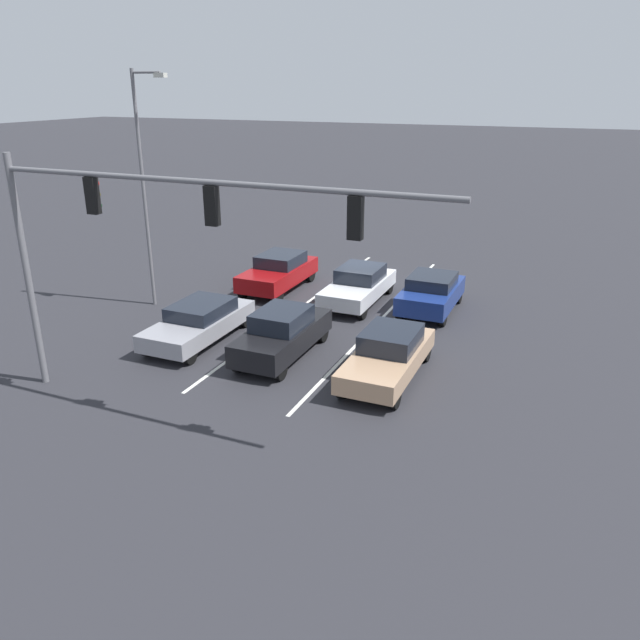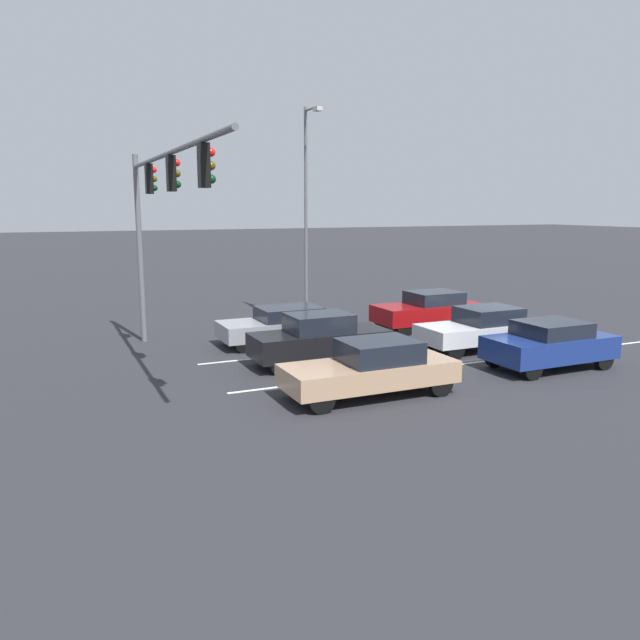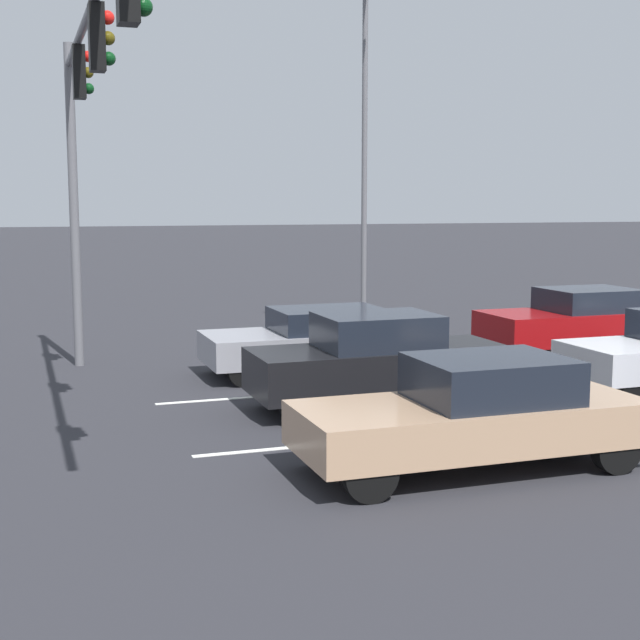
{
  "view_description": "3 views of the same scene",
  "coord_description": "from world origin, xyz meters",
  "px_view_note": "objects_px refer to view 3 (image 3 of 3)",
  "views": [
    {
      "loc": [
        -8.55,
        24.36,
        8.59
      ],
      "look_at": [
        -0.81,
        6.44,
        1.18
      ],
      "focal_mm": 35.0,
      "sensor_mm": 36.0,
      "label": 1
    },
    {
      "loc": [
        -17.66,
        15.24,
        5.01
      ],
      "look_at": [
        -0.08,
        7.33,
        1.5
      ],
      "focal_mm": 35.0,
      "sensor_mm": 36.0,
      "label": 2
    },
    {
      "loc": [
        -13.81,
        13.08,
        3.56
      ],
      "look_at": [
        0.93,
        8.03,
        1.49
      ],
      "focal_mm": 50.0,
      "sensor_mm": 36.0,
      "label": 3
    }
  ],
  "objects_px": {
    "car_maroon_rightlane_second": "(580,321)",
    "street_lamp_right_shoulder": "(367,139)",
    "car_tan_leftlane_front": "(475,413)",
    "car_black_midlane_front": "(379,361)",
    "traffic_signal_gantry": "(87,103)",
    "car_gray_rightlane_front": "(320,339)"
  },
  "relations": [
    {
      "from": "car_maroon_rightlane_second",
      "to": "street_lamp_right_shoulder",
      "type": "relative_size",
      "value": 0.49
    },
    {
      "from": "street_lamp_right_shoulder",
      "to": "car_tan_leftlane_front",
      "type": "bearing_deg",
      "value": 165.69
    },
    {
      "from": "car_black_midlane_front",
      "to": "street_lamp_right_shoulder",
      "type": "relative_size",
      "value": 0.49
    },
    {
      "from": "car_maroon_rightlane_second",
      "to": "street_lamp_right_shoulder",
      "type": "xyz_separation_m",
      "value": [
        3.68,
        3.91,
        4.33
      ]
    },
    {
      "from": "car_maroon_rightlane_second",
      "to": "car_tan_leftlane_front",
      "type": "bearing_deg",
      "value": 137.09
    },
    {
      "from": "street_lamp_right_shoulder",
      "to": "car_maroon_rightlane_second",
      "type": "bearing_deg",
      "value": -133.27
    },
    {
      "from": "car_tan_leftlane_front",
      "to": "traffic_signal_gantry",
      "type": "bearing_deg",
      "value": 39.38
    },
    {
      "from": "car_maroon_rightlane_second",
      "to": "street_lamp_right_shoulder",
      "type": "height_order",
      "value": "street_lamp_right_shoulder"
    },
    {
      "from": "car_black_midlane_front",
      "to": "car_maroon_rightlane_second",
      "type": "relative_size",
      "value": 0.99
    },
    {
      "from": "car_gray_rightlane_front",
      "to": "traffic_signal_gantry",
      "type": "xyz_separation_m",
      "value": [
        -1.62,
        4.71,
        4.5
      ]
    },
    {
      "from": "car_maroon_rightlane_second",
      "to": "street_lamp_right_shoulder",
      "type": "distance_m",
      "value": 6.9
    },
    {
      "from": "car_gray_rightlane_front",
      "to": "car_black_midlane_front",
      "type": "height_order",
      "value": "car_black_midlane_front"
    },
    {
      "from": "car_tan_leftlane_front",
      "to": "car_maroon_rightlane_second",
      "type": "distance_m",
      "value": 9.81
    },
    {
      "from": "car_maroon_rightlane_second",
      "to": "traffic_signal_gantry",
      "type": "xyz_separation_m",
      "value": [
        -1.74,
        11.15,
        4.4
      ]
    },
    {
      "from": "car_black_midlane_front",
      "to": "car_maroon_rightlane_second",
      "type": "xyz_separation_m",
      "value": [
        3.45,
        -6.52,
        -0.01
      ]
    },
    {
      "from": "traffic_signal_gantry",
      "to": "street_lamp_right_shoulder",
      "type": "xyz_separation_m",
      "value": [
        5.42,
        -7.24,
        -0.07
      ]
    },
    {
      "from": "car_gray_rightlane_front",
      "to": "street_lamp_right_shoulder",
      "type": "height_order",
      "value": "street_lamp_right_shoulder"
    },
    {
      "from": "car_gray_rightlane_front",
      "to": "car_maroon_rightlane_second",
      "type": "height_order",
      "value": "car_maroon_rightlane_second"
    },
    {
      "from": "car_black_midlane_front",
      "to": "street_lamp_right_shoulder",
      "type": "xyz_separation_m",
      "value": [
        7.13,
        -2.61,
        4.32
      ]
    },
    {
      "from": "car_tan_leftlane_front",
      "to": "street_lamp_right_shoulder",
      "type": "height_order",
      "value": "street_lamp_right_shoulder"
    },
    {
      "from": "car_black_midlane_front",
      "to": "car_maroon_rightlane_second",
      "type": "bearing_deg",
      "value": -62.09
    },
    {
      "from": "car_black_midlane_front",
      "to": "car_gray_rightlane_front",
      "type": "bearing_deg",
      "value": -1.35
    }
  ]
}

